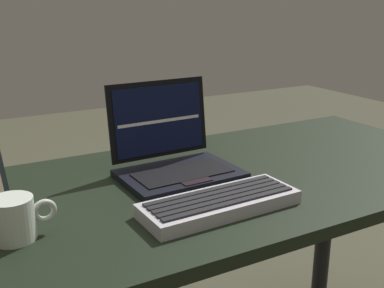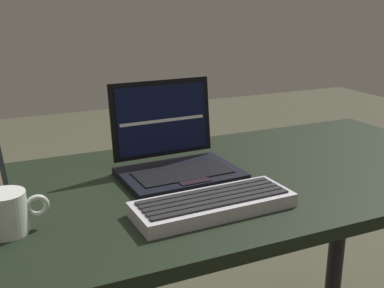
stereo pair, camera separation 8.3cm
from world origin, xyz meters
The scene contains 4 objects.
desk centered at (0.00, 0.00, 0.62)m, with size 1.50×0.67×0.73m.
laptop_front centered at (-0.07, 0.07, 0.77)m, with size 0.29×0.24×0.23m.
external_keyboard centered at (-0.08, -0.17, 0.74)m, with size 0.35×0.13×0.03m.
coffee_mug centered at (-0.48, -0.09, 0.77)m, with size 0.12×0.08×0.08m.
Camera 1 is at (-0.58, -0.94, 1.16)m, focal length 44.51 mm.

